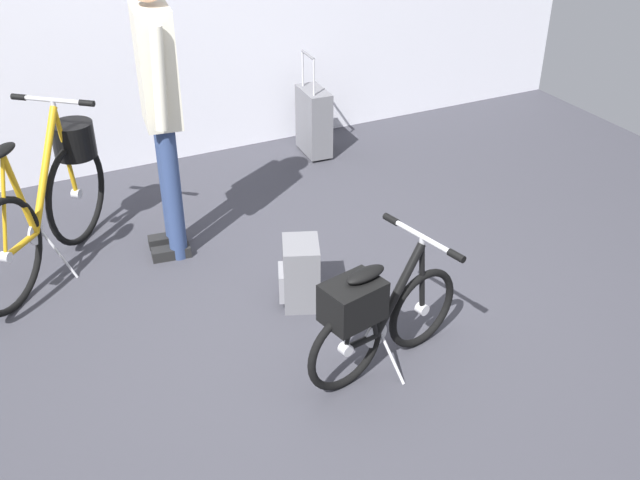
# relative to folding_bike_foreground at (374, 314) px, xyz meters

# --- Properties ---
(ground_plane) EXTENTS (7.46, 7.46, 0.00)m
(ground_plane) POSITION_rel_folding_bike_foreground_xyz_m (-0.18, 0.20, -0.35)
(ground_plane) COLOR #38383F
(folding_bike_foreground) EXTENTS (0.96, 0.53, 0.70)m
(folding_bike_foreground) POSITION_rel_folding_bike_foreground_xyz_m (0.00, 0.00, 0.00)
(folding_bike_foreground) COLOR black
(folding_bike_foreground) RESTS_ON ground_plane
(display_bike_left) EXTENTS (0.95, 1.14, 1.00)m
(display_bike_left) POSITION_rel_folding_bike_foreground_xyz_m (-1.23, 1.75, 0.11)
(display_bike_left) COLOR black
(display_bike_left) RESTS_ON ground_plane
(visitor_near_wall) EXTENTS (0.31, 0.53, 1.79)m
(visitor_near_wall) POSITION_rel_folding_bike_foreground_xyz_m (-0.55, 1.56, 0.70)
(visitor_near_wall) COLOR navy
(visitor_near_wall) RESTS_ON ground_plane
(rolling_suitcase) EXTENTS (0.20, 0.37, 0.83)m
(rolling_suitcase) POSITION_rel_folding_bike_foreground_xyz_m (0.88, 2.51, -0.07)
(rolling_suitcase) COLOR slate
(rolling_suitcase) RESTS_ON ground_plane
(backpack_on_floor) EXTENTS (0.30, 0.32, 0.39)m
(backpack_on_floor) POSITION_rel_folding_bike_foreground_xyz_m (-0.08, 0.70, -0.16)
(backpack_on_floor) COLOR slate
(backpack_on_floor) RESTS_ON ground_plane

